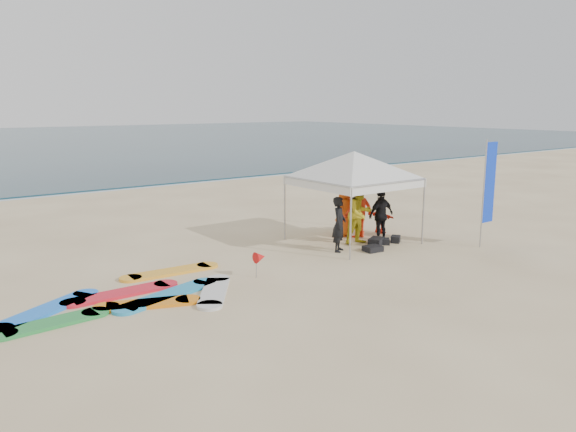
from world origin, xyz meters
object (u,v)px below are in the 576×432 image
(person_orange_b, at_px, (345,210))
(person_seated, at_px, (380,217))
(person_yellow, at_px, (360,213))
(surfboard_spread, at_px, (134,297))
(person_black_b, at_px, (381,215))
(feather_flag, at_px, (489,184))
(person_orange_a, at_px, (358,209))
(marker_pennant, at_px, (260,257))
(person_black_a, at_px, (339,224))
(canopy_tent, at_px, (354,152))

(person_orange_b, distance_m, person_seated, 1.30)
(person_yellow, xyz_separation_m, person_orange_b, (0.38, 1.05, -0.11))
(person_yellow, xyz_separation_m, surfboard_spread, (-7.35, -0.62, -0.90))
(person_black_b, xyz_separation_m, person_orange_b, (-0.39, 1.19, 0.01))
(feather_flag, relative_size, surfboard_spread, 0.60)
(person_orange_a, xyz_separation_m, marker_pennant, (-4.84, -1.62, -0.41))
(person_orange_a, distance_m, person_black_b, 0.82)
(feather_flag, xyz_separation_m, marker_pennant, (-7.06, 1.49, -1.37))
(person_black_b, xyz_separation_m, feather_flag, (2.02, -2.33, 1.05))
(person_black_a, bearing_deg, canopy_tent, -8.17)
(person_yellow, bearing_deg, person_orange_a, 49.45)
(person_yellow, distance_m, marker_pennant, 4.40)
(canopy_tent, xyz_separation_m, marker_pennant, (-4.29, -1.30, -2.27))
(person_black_a, height_order, surfboard_spread, person_black_a)
(person_yellow, relative_size, person_orange_b, 1.13)
(person_seated, xyz_separation_m, marker_pennant, (-5.85, -1.62, -0.02))
(person_yellow, height_order, surfboard_spread, person_yellow)
(person_orange_b, bearing_deg, person_orange_a, 98.86)
(surfboard_spread, bearing_deg, person_yellow, 4.78)
(canopy_tent, distance_m, surfboard_spread, 7.92)
(feather_flag, height_order, surfboard_spread, feather_flag)
(canopy_tent, height_order, surfboard_spread, canopy_tent)
(person_orange_a, xyz_separation_m, person_black_b, (0.20, -0.79, -0.09))
(person_yellow, xyz_separation_m, canopy_tent, (0.02, 0.33, 1.83))
(feather_flag, bearing_deg, person_black_a, 150.92)
(person_seated, bearing_deg, person_orange_b, 72.97)
(person_black_b, bearing_deg, person_seated, -134.46)
(person_black_a, height_order, canopy_tent, canopy_tent)
(person_seated, bearing_deg, surfboard_spread, 99.33)
(person_yellow, height_order, marker_pennant, person_yellow)
(person_seated, bearing_deg, person_black_a, 110.85)
(person_orange_b, height_order, feather_flag, feather_flag)
(marker_pennant, bearing_deg, person_seated, 15.49)
(person_black_b, distance_m, canopy_tent, 2.14)
(person_seated, distance_m, feather_flag, 3.60)
(person_black_b, distance_m, person_orange_b, 1.25)
(person_orange_a, distance_m, surfboard_spread, 8.07)
(person_black_a, bearing_deg, marker_pennant, 154.44)
(person_orange_a, relative_size, canopy_tent, 0.43)
(marker_pennant, bearing_deg, surfboard_spread, 173.39)
(person_black_a, xyz_separation_m, marker_pennant, (-3.18, -0.67, -0.30))
(surfboard_spread, bearing_deg, marker_pennant, -6.61)
(person_orange_b, xyz_separation_m, marker_pennant, (-4.66, -2.02, -0.33))
(person_yellow, bearing_deg, feather_flag, -40.64)
(person_orange_b, relative_size, person_seated, 1.59)
(person_black_a, distance_m, person_seated, 2.85)
(person_orange_a, height_order, surfboard_spread, person_orange_a)
(person_yellow, height_order, feather_flag, feather_flag)
(person_yellow, bearing_deg, canopy_tent, 86.50)
(person_seated, distance_m, marker_pennant, 6.07)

